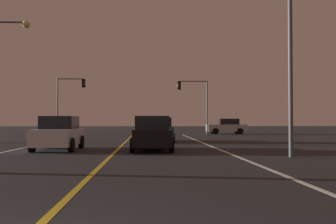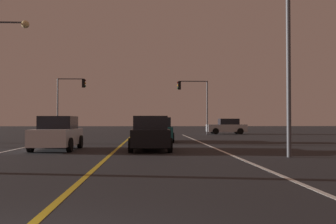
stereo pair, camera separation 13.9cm
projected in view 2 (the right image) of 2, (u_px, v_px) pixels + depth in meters
name	position (u px, v px, depth m)	size (l,w,h in m)	color
lane_edge_right	(220.00, 150.00, 18.96)	(0.16, 42.42, 0.01)	silver
lane_edge_left	(7.00, 151.00, 18.44)	(0.16, 42.42, 0.01)	silver
lane_center_divider	(115.00, 151.00, 18.70)	(0.16, 42.42, 0.01)	gold
car_ahead_far	(158.00, 130.00, 26.74)	(2.02, 4.30, 1.70)	black
car_oncoming	(57.00, 134.00, 19.19)	(2.02, 4.30, 1.70)	black
car_crossing_side	(227.00, 127.00, 42.29)	(4.30, 2.02, 1.70)	black
car_lead_same_lane	(150.00, 134.00, 18.89)	(2.02, 4.30, 1.70)	black
traffic_light_near_right	(193.00, 95.00, 40.80)	(3.30, 0.36, 5.74)	#4C4C51
traffic_light_near_left	(71.00, 93.00, 40.14)	(3.01, 0.36, 5.92)	#4C4C51
street_lamp_right_near	(278.00, 30.00, 15.48)	(1.96, 0.44, 8.13)	#4C4C51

